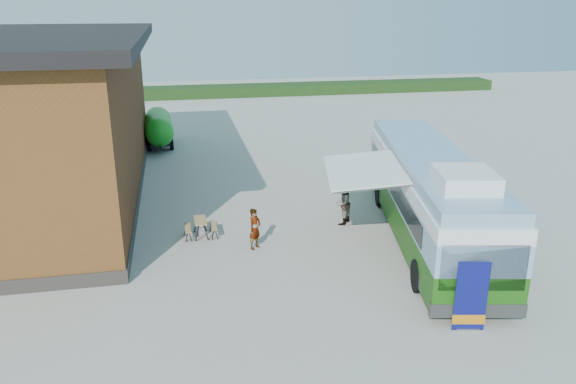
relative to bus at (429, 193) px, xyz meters
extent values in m
plane|color=#BCB7AD|center=(-4.69, -1.51, -1.89)|extent=(100.00, 100.00, 0.00)
cube|color=brown|center=(-15.19, 8.49, 1.61)|extent=(8.00, 20.00, 7.00)
cube|color=black|center=(-15.19, 8.49, 5.36)|extent=(9.60, 21.20, 0.50)
cube|color=#332D28|center=(-15.19, 8.49, -1.64)|extent=(8.10, 20.10, 0.50)
cube|color=#264419|center=(3.31, 36.49, -1.39)|extent=(40.00, 3.00, 1.00)
cube|color=#2A6510|center=(0.02, 0.08, -0.93)|extent=(5.18, 13.08, 1.17)
cube|color=#7BA2C1|center=(0.02, 0.08, 0.14)|extent=(5.18, 13.08, 0.96)
cube|color=black|center=(-1.17, 0.86, 0.14)|extent=(2.18, 10.46, 0.75)
cube|color=black|center=(1.42, 0.33, 0.14)|extent=(2.18, 10.46, 0.75)
cube|color=white|center=(0.02, 0.08, 0.86)|extent=(5.18, 13.08, 0.48)
cube|color=#7BA2C1|center=(0.02, 0.08, 1.31)|extent=(4.98, 12.84, 0.43)
cube|color=white|center=(-0.80, -3.89, 1.79)|extent=(2.06, 2.22, 0.53)
cube|color=black|center=(-1.26, -6.16, -0.02)|extent=(2.36, 0.54, 1.39)
cube|color=#2D2D2D|center=(-1.25, -6.12, -1.35)|extent=(2.70, 0.74, 0.43)
cube|color=#2D2D2D|center=(1.28, 6.27, -1.35)|extent=(2.70, 0.74, 0.43)
cylinder|color=black|center=(-2.03, -3.86, -1.35)|extent=(0.53, 1.11, 1.07)
cylinder|color=black|center=(0.35, -4.35, -1.35)|extent=(0.53, 1.11, 1.07)
cylinder|color=black|center=(-0.42, 3.98, -1.35)|extent=(0.53, 1.11, 1.07)
cylinder|color=black|center=(1.95, 3.49, -1.35)|extent=(0.53, 1.11, 1.07)
cube|color=white|center=(-2.62, 0.08, 0.96)|extent=(3.57, 4.86, 0.34)
cube|color=#A5A8AD|center=(-1.28, -0.19, 1.15)|extent=(1.09, 4.63, 0.15)
cylinder|color=#A5A8AD|center=(-3.00, -1.78, 0.86)|extent=(2.79, 0.62, 0.35)
cylinder|color=#A5A8AD|center=(-2.24, 1.94, 0.86)|extent=(2.79, 0.62, 0.35)
cube|color=#0B1059|center=(-1.58, -6.24, -0.83)|extent=(0.89, 0.21, 2.12)
cube|color=#C57512|center=(-1.58, -6.24, -1.55)|extent=(0.91, 0.22, 0.30)
cube|color=#A5A8AD|center=(-1.58, -6.24, -1.85)|extent=(0.66, 0.30, 0.06)
cylinder|color=#A5A8AD|center=(-1.58, -6.22, -0.83)|extent=(0.03, 0.03, 2.12)
cube|color=tan|center=(-8.59, 1.97, -1.20)|extent=(0.47, 1.10, 0.04)
cube|color=tan|center=(-9.09, 1.97, -1.47)|extent=(0.24, 1.10, 0.03)
cube|color=tan|center=(-8.08, 1.98, -1.47)|extent=(0.24, 1.10, 0.03)
cube|color=black|center=(-8.74, 1.51, -1.55)|extent=(0.05, 0.05, 0.68)
cube|color=black|center=(-8.41, 1.52, -1.55)|extent=(0.05, 0.05, 0.68)
cube|color=black|center=(-8.76, 2.43, -1.55)|extent=(0.05, 0.05, 0.68)
cube|color=black|center=(-8.43, 2.43, -1.55)|extent=(0.05, 0.05, 0.68)
imported|color=#999999|center=(-6.65, 0.44, -1.10)|extent=(0.67, 0.66, 1.57)
imported|color=#999999|center=(-2.77, 2.16, -0.99)|extent=(1.09, 1.10, 1.80)
cylinder|color=#1B991F|center=(-10.39, 17.28, -0.58)|extent=(1.92, 3.96, 1.75)
sphere|color=#1B991F|center=(-10.30, 15.34, -0.58)|extent=(1.75, 1.75, 1.75)
sphere|color=#1B991F|center=(-10.47, 19.22, -0.58)|extent=(1.75, 1.75, 1.75)
cube|color=black|center=(-10.39, 17.28, -1.35)|extent=(1.34, 4.12, 0.19)
cube|color=black|center=(-10.28, 14.76, -1.40)|extent=(0.17, 1.17, 0.10)
cylinder|color=black|center=(-11.01, 16.09, -1.50)|extent=(0.28, 0.79, 0.78)
cylinder|color=black|center=(-9.66, 16.15, -1.50)|extent=(0.28, 0.79, 0.78)
cylinder|color=black|center=(-11.12, 18.42, -1.50)|extent=(0.28, 0.79, 0.78)
cylinder|color=black|center=(-9.76, 18.48, -1.50)|extent=(0.28, 0.79, 0.78)
camera|label=1|loc=(-9.26, -18.70, 6.89)|focal=35.00mm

